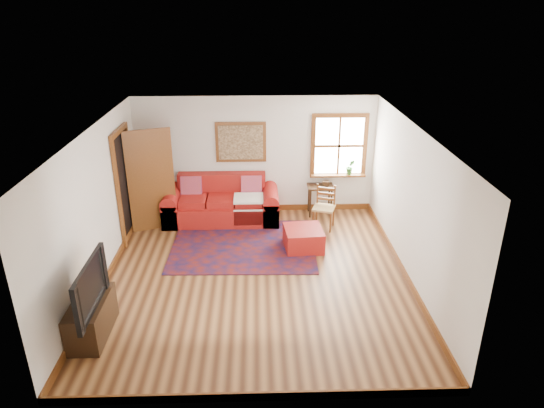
{
  "coord_description": "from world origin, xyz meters",
  "views": [
    {
      "loc": [
        0.04,
        -7.02,
        4.32
      ],
      "look_at": [
        0.28,
        0.6,
        1.06
      ],
      "focal_mm": 32.0,
      "sensor_mm": 36.0,
      "label": 1
    }
  ],
  "objects_px": {
    "red_leather_sofa": "(222,206)",
    "red_ottoman": "(303,238)",
    "side_table": "(320,191)",
    "ladder_back_chair": "(325,205)",
    "media_cabinet": "(91,318)"
  },
  "relations": [
    {
      "from": "side_table",
      "to": "ladder_back_chair",
      "type": "distance_m",
      "value": 0.63
    },
    {
      "from": "side_table",
      "to": "ladder_back_chair",
      "type": "bearing_deg",
      "value": -89.0
    },
    {
      "from": "red_ottoman",
      "to": "side_table",
      "type": "bearing_deg",
      "value": 67.31
    },
    {
      "from": "red_ottoman",
      "to": "media_cabinet",
      "type": "relative_size",
      "value": 0.7
    },
    {
      "from": "red_leather_sofa",
      "to": "ladder_back_chair",
      "type": "height_order",
      "value": "red_leather_sofa"
    },
    {
      "from": "red_leather_sofa",
      "to": "media_cabinet",
      "type": "bearing_deg",
      "value": -112.46
    },
    {
      "from": "side_table",
      "to": "media_cabinet",
      "type": "xyz_separation_m",
      "value": [
        -3.63,
        -3.95,
        -0.26
      ]
    },
    {
      "from": "ladder_back_chair",
      "to": "media_cabinet",
      "type": "xyz_separation_m",
      "value": [
        -3.64,
        -3.32,
        -0.2
      ]
    },
    {
      "from": "media_cabinet",
      "to": "red_leather_sofa",
      "type": "bearing_deg",
      "value": 67.54
    },
    {
      "from": "red_leather_sofa",
      "to": "media_cabinet",
      "type": "xyz_separation_m",
      "value": [
        -1.55,
        -3.75,
        -0.04
      ]
    },
    {
      "from": "red_ottoman",
      "to": "media_cabinet",
      "type": "bearing_deg",
      "value": -147.17
    },
    {
      "from": "red_leather_sofa",
      "to": "side_table",
      "type": "relative_size",
      "value": 3.61
    },
    {
      "from": "side_table",
      "to": "media_cabinet",
      "type": "distance_m",
      "value": 5.37
    },
    {
      "from": "red_leather_sofa",
      "to": "red_ottoman",
      "type": "height_order",
      "value": "red_leather_sofa"
    },
    {
      "from": "red_leather_sofa",
      "to": "side_table",
      "type": "bearing_deg",
      "value": 5.28
    }
  ]
}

